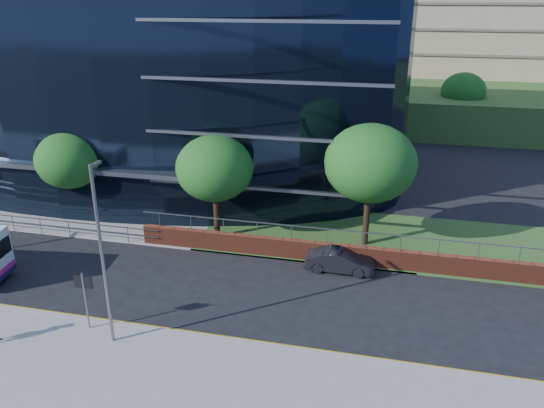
% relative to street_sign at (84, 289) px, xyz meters
% --- Properties ---
extents(ground, '(200.00, 200.00, 0.00)m').
position_rel_street_sign_xyz_m(ground, '(-4.50, 1.59, -2.15)').
color(ground, black).
rests_on(ground, ground).
extents(kerb, '(80.00, 0.25, 0.16)m').
position_rel_street_sign_xyz_m(kerb, '(-4.50, 0.59, -2.07)').
color(kerb, gray).
rests_on(kerb, ground).
extents(yellow_line_outer, '(80.00, 0.08, 0.01)m').
position_rel_street_sign_xyz_m(yellow_line_outer, '(-4.50, 0.79, -2.14)').
color(yellow_line_outer, gold).
rests_on(yellow_line_outer, ground).
extents(yellow_line_inner, '(80.00, 0.08, 0.01)m').
position_rel_street_sign_xyz_m(yellow_line_inner, '(-4.50, 0.94, -2.14)').
color(yellow_line_inner, gold).
rests_on(yellow_line_inner, ground).
extents(far_forecourt, '(50.00, 8.00, 0.10)m').
position_rel_street_sign_xyz_m(far_forecourt, '(-10.50, 12.59, -2.10)').
color(far_forecourt, gray).
rests_on(far_forecourt, ground).
extents(grass_verge, '(36.00, 8.00, 0.12)m').
position_rel_street_sign_xyz_m(grass_verge, '(19.50, 12.59, -2.09)').
color(grass_verge, '#2D511E').
rests_on(grass_verge, ground).
extents(glass_office, '(44.00, 23.10, 16.00)m').
position_rel_street_sign_xyz_m(glass_office, '(-8.50, 22.44, 5.85)').
color(glass_office, black).
rests_on(glass_office, ground).
extents(retaining_wall, '(34.00, 0.40, 2.11)m').
position_rel_street_sign_xyz_m(retaining_wall, '(15.50, 8.89, -1.54)').
color(retaining_wall, maroon).
rests_on(retaining_wall, ground).
extents(apartment_block, '(60.00, 42.00, 30.00)m').
position_rel_street_sign_xyz_m(apartment_block, '(27.50, 58.80, 8.96)').
color(apartment_block, '#2D511E').
rests_on(apartment_block, ground).
extents(street_sign, '(0.85, 0.09, 2.80)m').
position_rel_street_sign_xyz_m(street_sign, '(0.00, 0.00, 0.00)').
color(street_sign, slate).
rests_on(street_sign, pavement_near).
extents(tree_far_b, '(4.29, 4.29, 6.05)m').
position_rel_street_sign_xyz_m(tree_far_b, '(-7.50, 11.09, 2.06)').
color(tree_far_b, black).
rests_on(tree_far_b, ground).
extents(tree_far_c, '(4.62, 4.62, 6.51)m').
position_rel_street_sign_xyz_m(tree_far_c, '(2.50, 10.59, 2.39)').
color(tree_far_c, black).
rests_on(tree_far_c, ground).
extents(tree_far_d, '(5.28, 5.28, 7.44)m').
position_rel_street_sign_xyz_m(tree_far_d, '(11.50, 11.59, 3.04)').
color(tree_far_d, black).
rests_on(tree_far_d, ground).
extents(tree_dist_e, '(4.62, 4.62, 6.51)m').
position_rel_street_sign_xyz_m(tree_dist_e, '(19.50, 41.59, 2.39)').
color(tree_dist_e, black).
rests_on(tree_dist_e, ground).
extents(streetlight_east, '(0.15, 0.77, 8.00)m').
position_rel_street_sign_xyz_m(streetlight_east, '(1.50, -0.59, 2.29)').
color(streetlight_east, slate).
rests_on(streetlight_east, pavement_near).
extents(parked_car, '(3.77, 1.35, 1.24)m').
position_rel_street_sign_xyz_m(parked_car, '(10.39, 8.09, -1.53)').
color(parked_car, black).
rests_on(parked_car, ground).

